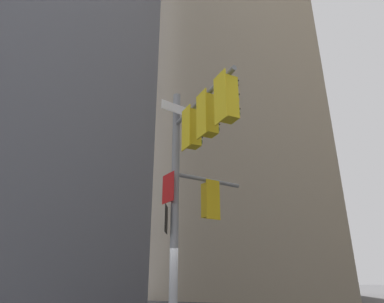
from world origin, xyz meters
TOP-DOWN VIEW (x-y plane):
  - building_tower_left at (-14.97, 5.95)m, footprint 14.17×14.17m
  - building_mid_block at (-2.02, 22.57)m, footprint 14.41×14.41m
  - signal_pole_assembly at (0.75, -0.43)m, footprint 2.75×4.17m

SIDE VIEW (x-z plane):
  - signal_pole_assembly at x=0.75m, z-range 0.93..7.93m
  - building_tower_left at x=-14.97m, z-range 0.00..37.79m
  - building_mid_block at x=-2.02m, z-range 0.00..42.80m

